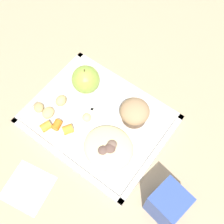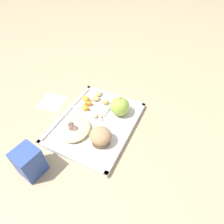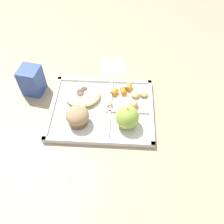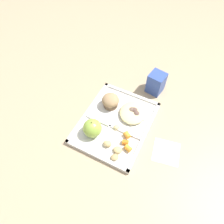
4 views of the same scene
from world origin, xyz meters
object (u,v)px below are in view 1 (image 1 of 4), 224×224
green_apple (86,79)px  milk_carton (167,204)px  lunch_tray (98,120)px  plastic_fork (119,160)px  bran_muffin (135,112)px

green_apple → milk_carton: size_ratio=0.78×
lunch_tray → milk_carton: size_ratio=3.39×
lunch_tray → plastic_fork: lunch_tray is taller
green_apple → milk_carton: bearing=-22.8°
bran_muffin → plastic_fork: bearing=-72.5°
lunch_tray → bran_muffin: bran_muffin is taller
lunch_tray → bran_muffin: (0.07, 0.06, 0.04)m
green_apple → plastic_fork: green_apple is taller
green_apple → plastic_fork: 0.24m
plastic_fork → green_apple: bearing=149.1°
green_apple → bran_muffin: (0.16, 0.00, -0.01)m
bran_muffin → milk_carton: size_ratio=0.73×
green_apple → bran_muffin: green_apple is taller
lunch_tray → green_apple: bearing=144.8°
lunch_tray → plastic_fork: (0.11, -0.06, 0.01)m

